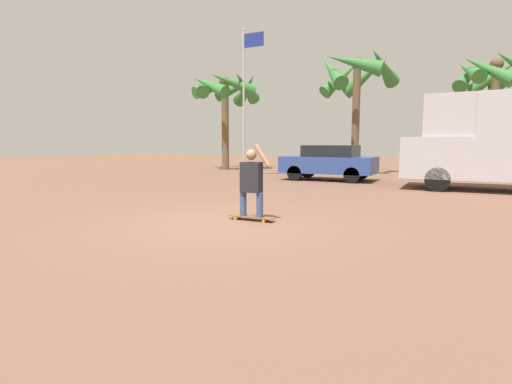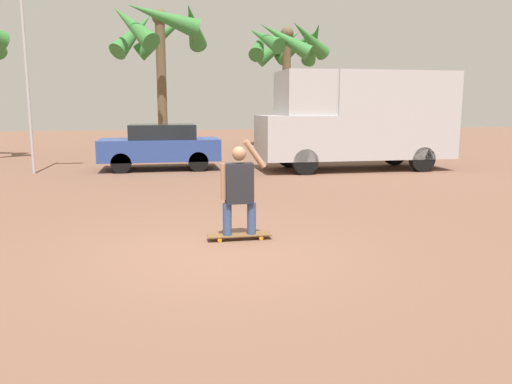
{
  "view_description": "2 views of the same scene",
  "coord_description": "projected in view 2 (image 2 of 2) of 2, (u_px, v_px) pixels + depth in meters",
  "views": [
    {
      "loc": [
        4.17,
        -6.62,
        1.61
      ],
      "look_at": [
        0.23,
        1.15,
        0.54
      ],
      "focal_mm": 28.0,
      "sensor_mm": 36.0,
      "label": 1
    },
    {
      "loc": [
        -0.82,
        -6.93,
        2.08
      ],
      "look_at": [
        0.76,
        1.31,
        0.65
      ],
      "focal_mm": 35.0,
      "sensor_mm": 36.0,
      "label": 2
    }
  ],
  "objects": [
    {
      "name": "ground_plane",
      "position": [
        222.0,
        253.0,
        7.22
      ],
      "size": [
        80.0,
        80.0,
        0.0
      ],
      "primitive_type": "plane",
      "color": "brown"
    },
    {
      "name": "palm_tree_center_background",
      "position": [
        158.0,
        33.0,
        20.05
      ],
      "size": [
        4.2,
        4.25,
        6.29
      ],
      "color": "brown",
      "rests_on": "ground_plane"
    },
    {
      "name": "flagpole",
      "position": [
        28.0,
        46.0,
        15.13
      ],
      "size": [
        1.07,
        0.12,
        6.73
      ],
      "color": "#B7B7BC",
      "rests_on": "ground_plane"
    },
    {
      "name": "camper_van",
      "position": [
        359.0,
        117.0,
        16.61
      ],
      "size": [
        6.39,
        2.26,
        3.22
      ],
      "color": "black",
      "rests_on": "ground_plane"
    },
    {
      "name": "skateboard",
      "position": [
        240.0,
        235.0,
        7.91
      ],
      "size": [
        1.02,
        0.24,
        0.09
      ],
      "color": "brown",
      "rests_on": "ground_plane"
    },
    {
      "name": "palm_tree_near_van",
      "position": [
        287.0,
        46.0,
        25.46
      ],
      "size": [
        4.4,
        4.53,
        6.42
      ],
      "color": "brown",
      "rests_on": "ground_plane"
    },
    {
      "name": "person_skateboarder",
      "position": [
        239.0,
        186.0,
        7.78
      ],
      "size": [
        0.72,
        0.22,
        1.51
      ],
      "color": "#384C7A",
      "rests_on": "skateboard"
    },
    {
      "name": "parked_car_blue",
      "position": [
        160.0,
        146.0,
        16.78
      ],
      "size": [
        3.95,
        1.88,
        1.51
      ],
      "color": "black",
      "rests_on": "ground_plane"
    }
  ]
}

